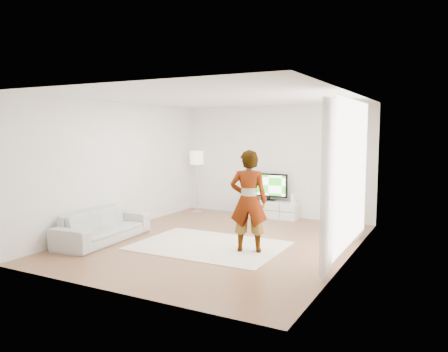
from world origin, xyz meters
The scene contains 17 objects.
floor centered at (0.00, 0.00, 0.00)m, with size 6.00×6.00×0.00m, color #9B6846.
ceiling centered at (0.00, 0.00, 2.80)m, with size 6.00×6.00×0.00m, color white.
wall_left centered at (-2.50, 0.00, 1.40)m, with size 0.02×6.00×2.80m, color white.
wall_right centered at (2.50, 0.00, 1.40)m, with size 0.02×6.00×2.80m, color white.
wall_back centered at (0.00, 3.00, 1.40)m, with size 5.00×0.02×2.80m, color white.
wall_front centered at (0.00, -3.00, 1.40)m, with size 5.00×0.02×2.80m, color white.
window centered at (2.48, 0.30, 1.45)m, with size 0.01×2.60×2.50m, color white.
curtain_near centered at (2.40, -1.00, 1.35)m, with size 0.04×0.70×2.60m, color white.
curtain_far centered at (2.40, 1.60, 1.35)m, with size 0.04×0.70×2.60m, color white.
media_console centered at (-0.07, 2.76, 0.21)m, with size 1.52×0.43×0.43m.
television centered at (-0.07, 2.79, 0.80)m, with size 0.98×0.19×0.68m.
game_console centered at (0.60, 2.76, 0.55)m, with size 0.08×0.18×0.24m.
potted_plant centered at (-0.71, 2.77, 0.60)m, with size 0.19×0.19×0.34m, color #3F7238.
rug centered at (-0.02, -0.33, 0.01)m, with size 2.74×1.97×0.01m, color #F2E8CE.
player centered at (0.81, -0.35, 0.93)m, with size 0.67×0.44×1.83m, color #334772.
sofa centered at (-2.05, -0.99, 0.30)m, with size 2.09×0.82×0.61m, color beige.
floor_lamp centered at (-2.03, 2.53, 1.39)m, with size 0.36×0.36×1.64m.
Camera 1 is at (4.02, -7.35, 2.19)m, focal length 35.00 mm.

